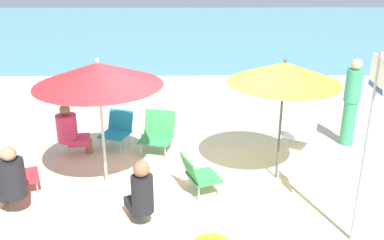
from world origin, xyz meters
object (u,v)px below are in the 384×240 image
object	(u,v)px
umbrella_yellow	(284,73)
person_b	(351,102)
umbrella_red	(98,74)
beach_chair_e	(198,174)
beach_chair_c	(301,129)
beach_chair_b	(13,173)
beach_chair_d	(118,128)
person_c	(70,130)
beach_chair_a	(158,132)
person_d	(11,179)
warning_sign	(370,128)
person_a	(141,193)

from	to	relation	value
umbrella_yellow	person_b	xyz separation A→B (m)	(1.53, 1.27, -0.89)
umbrella_red	beach_chair_e	world-z (taller)	umbrella_red
umbrella_red	beach_chair_c	bearing A→B (deg)	22.43
beach_chair_b	beach_chair_d	distance (m)	2.04
person_b	person_c	world-z (taller)	person_b
umbrella_red	umbrella_yellow	distance (m)	2.65
beach_chair_a	person_d	world-z (taller)	person_d
umbrella_yellow	warning_sign	xyz separation A→B (m)	(0.64, -1.59, -0.20)
beach_chair_a	beach_chair_e	size ratio (longest dim) A/B	1.09
beach_chair_b	warning_sign	distance (m)	4.91
person_a	warning_sign	xyz separation A→B (m)	(2.63, -0.38, 1.04)
beach_chair_e	person_a	xyz separation A→B (m)	(-0.74, -0.74, 0.13)
umbrella_red	person_a	distance (m)	1.79
umbrella_red	beach_chair_c	size ratio (longest dim) A/B	2.69
person_a	person_c	world-z (taller)	person_a
person_b	beach_chair_a	bearing A→B (deg)	49.43
person_c	beach_chair_b	bearing A→B (deg)	-121.86
person_b	beach_chair_b	bearing A→B (deg)	62.25
umbrella_red	warning_sign	distance (m)	3.60
umbrella_red	umbrella_yellow	xyz separation A→B (m)	(2.65, 0.15, -0.03)
umbrella_red	beach_chair_d	distance (m)	1.94
umbrella_red	person_b	size ratio (longest dim) A/B	1.22
beach_chair_b	warning_sign	world-z (taller)	warning_sign
beach_chair_a	person_a	bearing A→B (deg)	11.27
person_d	warning_sign	distance (m)	4.55
person_b	warning_sign	world-z (taller)	warning_sign
beach_chair_d	beach_chair_b	bearing A→B (deg)	-20.03
beach_chair_b	beach_chair_e	xyz separation A→B (m)	(2.71, -0.10, 0.04)
beach_chair_d	person_a	size ratio (longest dim) A/B	0.72
umbrella_red	person_d	xyz separation A→B (m)	(-1.10, -0.79, -1.22)
person_a	person_b	world-z (taller)	person_b
beach_chair_a	person_a	world-z (taller)	person_a
beach_chair_e	person_a	bearing A→B (deg)	-156.95
beach_chair_c	beach_chair_b	bearing A→B (deg)	-39.85
beach_chair_b	beach_chair_e	distance (m)	2.71
person_c	person_d	world-z (taller)	person_d
person_d	person_b	bearing A→B (deg)	-125.25
person_b	warning_sign	size ratio (longest dim) A/B	0.68
warning_sign	person_d	bearing A→B (deg)	175.11
person_d	person_a	bearing A→B (deg)	-156.90
umbrella_red	warning_sign	world-z (taller)	warning_sign
beach_chair_e	warning_sign	bearing A→B (deg)	-52.70
beach_chair_a	umbrella_red	bearing A→B (deg)	-18.22
person_a	person_b	xyz separation A→B (m)	(3.53, 2.49, 0.36)
person_d	beach_chair_d	bearing A→B (deg)	-84.77
umbrella_yellow	beach_chair_a	bearing A→B (deg)	151.65
person_c	person_d	distance (m)	1.85
beach_chair_d	person_b	size ratio (longest dim) A/B	0.42
person_b	warning_sign	xyz separation A→B (m)	(-0.90, -2.87, 0.69)
beach_chair_a	beach_chair_d	size ratio (longest dim) A/B	1.04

